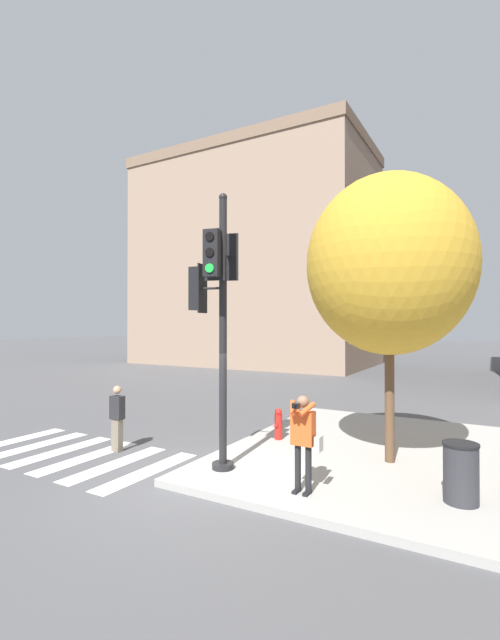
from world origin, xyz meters
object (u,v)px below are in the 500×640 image
(street_tree, at_px, (389,265))
(trash_bin, at_px, (461,473))
(person_photographer, at_px, (304,435))
(pedestrian_distant, at_px, (117,417))
(traffic_signal_pole, at_px, (218,300))
(fire_hydrant, at_px, (278,424))

(street_tree, xyz_separation_m, trash_bin, (1.47, -1.59, -3.73))
(person_photographer, xyz_separation_m, pedestrian_distant, (-5.07, 0.45, -0.31))
(trash_bin, bearing_deg, traffic_signal_pole, -172.69)
(traffic_signal_pole, bearing_deg, trash_bin, 7.31)
(fire_hydrant, height_order, trash_bin, trash_bin)
(person_photographer, bearing_deg, fire_hydrant, 123.27)
(fire_hydrant, xyz_separation_m, trash_bin, (4.33, -2.01, 0.11))
(street_tree, xyz_separation_m, fire_hydrant, (-2.86, 0.42, -3.84))
(street_tree, bearing_deg, person_photographer, -111.03)
(trash_bin, bearing_deg, fire_hydrant, 155.06)
(street_tree, relative_size, trash_bin, 6.25)
(pedestrian_distant, xyz_separation_m, street_tree, (6.02, 2.03, 3.53))
(traffic_signal_pole, relative_size, pedestrian_distant, 3.54)
(fire_hydrant, bearing_deg, pedestrian_distant, -142.27)
(fire_hydrant, bearing_deg, street_tree, -8.33)
(street_tree, bearing_deg, trash_bin, -47.31)
(traffic_signal_pole, height_order, pedestrian_distant, traffic_signal_pole)
(person_photographer, bearing_deg, street_tree, 68.97)
(person_photographer, relative_size, street_tree, 0.27)
(traffic_signal_pole, relative_size, street_tree, 0.91)
(person_photographer, height_order, fire_hydrant, person_photographer)
(person_photographer, bearing_deg, trash_bin, 20.11)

